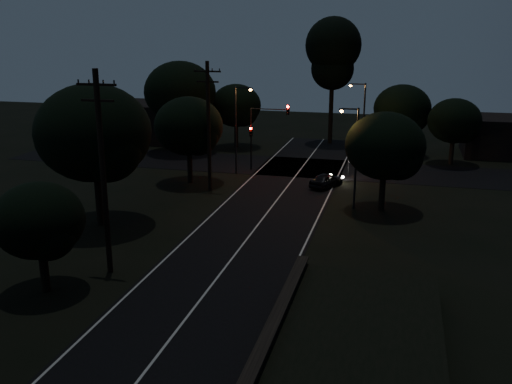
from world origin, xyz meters
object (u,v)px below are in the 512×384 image
Objects in this scene: streetlight_c at (354,151)px; signal_left at (251,140)px; signal_mast at (269,125)px; streetlight_a at (238,124)px; signal_right at (349,145)px; utility_pole_far at (209,125)px; utility_pole_mid at (103,171)px; car at (326,180)px; tall_pine at (333,53)px; streetlight_b at (362,119)px.

signal_left is at bearing 136.24° from streetlight_c.
streetlight_a reaches higher than signal_mast.
streetlight_c reaches higher than signal_right.
utility_pole_far reaches higher than streetlight_c.
car is (9.20, 20.39, -5.12)m from utility_pole_mid.
signal_left is (-5.60, -15.01, -7.48)m from tall_pine.
utility_pole_far is 1.68× the size of signal_mast.
tall_pine is 1.79× the size of streetlight_b.
streetlight_c is (11.83, 15.00, -1.39)m from utility_pole_mid.
signal_right is 10.18m from streetlight_c.
streetlight_a is at bearing 144.31° from streetlight_c.
streetlight_b is (4.31, -11.00, -5.68)m from tall_pine.
utility_pole_far is 0.73× the size of tall_pine.
streetlight_b is at bearing 29.48° from streetlight_a.
utility_pole_mid is 1.47× the size of streetlight_c.
signal_right is (10.60, 24.99, -2.90)m from utility_pole_mid.
tall_pine is 13.11m from streetlight_b.
streetlight_a is (0.69, 6.00, -0.85)m from utility_pole_far.
car is (7.80, -4.60, -2.22)m from signal_left.
streetlight_c is (1.23, -9.99, 1.51)m from signal_right.
utility_pole_mid is 2.68× the size of signal_right.
utility_pole_mid is at bearing 90.29° from car.
tall_pine is 3.49× the size of signal_right.
streetlight_a is 2.22× the size of car.
tall_pine is 2.29× the size of signal_mast.
utility_pole_mid is at bearing -91.73° from streetlight_a.
streetlight_b is 14.01m from streetlight_c.
tall_pine is 3.49× the size of signal_left.
utility_pole_mid is 3.05× the size of car.
signal_left is at bearing -5.94° from car.
tall_pine is at bearing 100.93° from streetlight_c.
utility_pole_far is 2.56× the size of signal_right.
utility_pole_mid reaches higher than signal_mast.
streetlight_b reaches higher than signal_right.
signal_right is at bearing -82.36° from car.
streetlight_b is 2.22× the size of car.
signal_right is 0.66× the size of signal_mast.
tall_pine is at bearing 111.38° from streetlight_b.
signal_right is 7.66m from signal_mast.
streetlight_a is (0.69, 23.00, -1.10)m from utility_pole_mid.
streetlight_a is at bearing -110.36° from tall_pine.
signal_mast is at bearing 68.89° from utility_pole_far.
streetlight_b is (9.91, 4.01, 1.80)m from signal_left.
streetlight_a is 13.72m from streetlight_c.
streetlight_a reaches higher than streetlight_c.
signal_mast is 13.28m from streetlight_c.
utility_pole_mid is 23.04m from streetlight_a.
signal_mast reaches higher than car.
signal_left is 1.14× the size of car.
utility_pole_far is 12.05m from streetlight_c.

